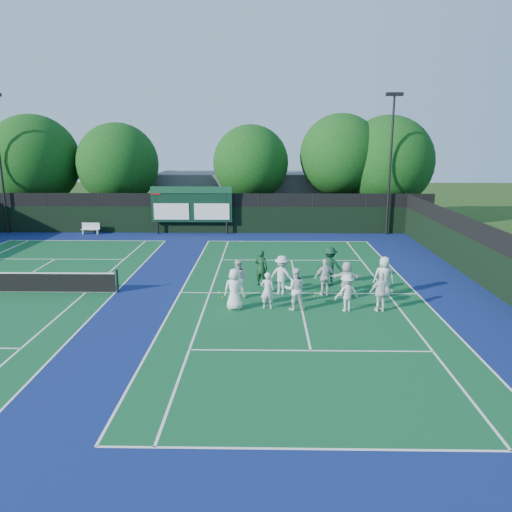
{
  "coord_description": "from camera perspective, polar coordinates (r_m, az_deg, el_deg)",
  "views": [
    {
      "loc": [
        -1.57,
        -21.08,
        7.01
      ],
      "look_at": [
        -2.0,
        3.0,
        1.3
      ],
      "focal_mm": 35.0,
      "sensor_mm": 36.0,
      "label": 1
    }
  ],
  "objects": [
    {
      "name": "player_back_0",
      "position": [
        22.35,
        -2.1,
        -2.58
      ],
      "size": [
        0.88,
        0.7,
        1.76
      ],
      "primitive_type": "imported",
      "rotation": [
        0.0,
        0.0,
        3.1
      ],
      "color": "silver",
      "rests_on": "ground"
    },
    {
      "name": "player_front_0",
      "position": [
        20.8,
        -2.48,
        -3.81
      ],
      "size": [
        0.87,
        0.58,
        1.76
      ],
      "primitive_type": "imported",
      "rotation": [
        0.0,
        0.0,
        3.12
      ],
      "color": "white",
      "rests_on": "ground"
    },
    {
      "name": "tree_c",
      "position": [
        40.72,
        -0.39,
        10.37
      ],
      "size": [
        6.03,
        6.03,
        8.08
      ],
      "color": "black",
      "rests_on": "ground"
    },
    {
      "name": "bench",
      "position": [
        39.24,
        -18.37,
        3.05
      ],
      "size": [
        1.37,
        0.44,
        0.86
      ],
      "color": "silver",
      "rests_on": "ground"
    },
    {
      "name": "tennis_ball_3",
      "position": [
        22.51,
        -3.84,
        -4.74
      ],
      "size": [
        0.07,
        0.07,
        0.07
      ],
      "primitive_type": "sphere",
      "color": "#BFCA17",
      "rests_on": "ground"
    },
    {
      "name": "tennis_ball_1",
      "position": [
        24.32,
        4.67,
        -3.37
      ],
      "size": [
        0.07,
        0.07,
        0.07
      ],
      "primitive_type": "sphere",
      "color": "#BFCA17",
      "rests_on": "ground"
    },
    {
      "name": "tree_e",
      "position": [
        41.89,
        14.94,
        10.07
      ],
      "size": [
        7.33,
        7.33,
        8.8
      ],
      "color": "black",
      "rests_on": "ground"
    },
    {
      "name": "player_front_3",
      "position": [
        20.97,
        10.34,
        -4.14
      ],
      "size": [
        1.13,
        0.82,
        1.58
      ],
      "primitive_type": "imported",
      "rotation": [
        0.0,
        0.0,
        3.39
      ],
      "color": "silver",
      "rests_on": "ground"
    },
    {
      "name": "tree_a",
      "position": [
        44.72,
        -23.83,
        9.71
      ],
      "size": [
        7.32,
        7.32,
        8.89
      ],
      "color": "black",
      "rests_on": "ground"
    },
    {
      "name": "court_apron",
      "position": [
        23.58,
        -9.88,
        -4.15
      ],
      "size": [
        34.0,
        32.0,
        0.01
      ],
      "primitive_type": "cube",
      "color": "navy",
      "rests_on": "ground"
    },
    {
      "name": "near_court",
      "position": [
        23.21,
        4.87,
        -4.26
      ],
      "size": [
        11.05,
        23.85,
        0.01
      ],
      "color": "#105027",
      "rests_on": "ground"
    },
    {
      "name": "tennis_ball_0",
      "position": [
        23.33,
        -4.19,
        -4.09
      ],
      "size": [
        0.07,
        0.07,
        0.07
      ],
      "primitive_type": "sphere",
      "color": "#BFCA17",
      "rests_on": "ground"
    },
    {
      "name": "coach_left",
      "position": [
        24.14,
        0.61,
        -1.37
      ],
      "size": [
        0.75,
        0.62,
        1.76
      ],
      "primitive_type": "imported",
      "rotation": [
        0.0,
        0.0,
        2.79
      ],
      "color": "#0F3A1D",
      "rests_on": "ground"
    },
    {
      "name": "back_fence",
      "position": [
        37.77,
        -5.74,
        4.67
      ],
      "size": [
        34.0,
        0.08,
        3.0
      ],
      "color": "black",
      "rests_on": "ground"
    },
    {
      "name": "player_back_4",
      "position": [
        23.21,
        14.41,
        -2.3
      ],
      "size": [
        0.96,
        0.68,
        1.85
      ],
      "primitive_type": "imported",
      "rotation": [
        0.0,
        0.0,
        3.03
      ],
      "color": "white",
      "rests_on": "ground"
    },
    {
      "name": "coach_right",
      "position": [
        24.48,
        8.43,
        -1.15
      ],
      "size": [
        1.3,
        0.85,
        1.89
      ],
      "primitive_type": "imported",
      "rotation": [
        0.0,
        0.0,
        3.02
      ],
      "color": "#0F3720",
      "rests_on": "ground"
    },
    {
      "name": "divider_fence_right",
      "position": [
        25.12,
        25.88,
        -1.03
      ],
      "size": [
        0.08,
        32.0,
        3.0
      ],
      "color": "black",
      "rests_on": "ground"
    },
    {
      "name": "player_back_2",
      "position": [
        22.88,
        7.9,
        -2.4
      ],
      "size": [
        1.07,
        0.65,
        1.71
      ],
      "primitive_type": "imported",
      "rotation": [
        0.0,
        0.0,
        3.39
      ],
      "color": "silver",
      "rests_on": "ground"
    },
    {
      "name": "scoreboard",
      "position": [
        37.38,
        -7.4,
        5.83
      ],
      "size": [
        6.0,
        0.21,
        3.55
      ],
      "color": "black",
      "rests_on": "ground"
    },
    {
      "name": "player_front_4",
      "position": [
        21.2,
        14.11,
        -4.03
      ],
      "size": [
        1.01,
        0.51,
        1.66
      ],
      "primitive_type": "imported",
      "rotation": [
        0.0,
        0.0,
        3.25
      ],
      "color": "white",
      "rests_on": "ground"
    },
    {
      "name": "player_front_2",
      "position": [
        20.8,
        4.48,
        -3.77
      ],
      "size": [
        0.92,
        0.73,
        1.81
      ],
      "primitive_type": "imported",
      "rotation": [
        0.0,
        0.0,
        3.2
      ],
      "color": "white",
      "rests_on": "ground"
    },
    {
      "name": "player_back_1",
      "position": [
        22.86,
        2.96,
        -2.18
      ],
      "size": [
        1.33,
        1.08,
        1.8
      ],
      "primitive_type": "imported",
      "rotation": [
        0.0,
        0.0,
        2.74
      ],
      "color": "silver",
      "rests_on": "ground"
    },
    {
      "name": "tennis_ball_5",
      "position": [
        22.78,
        6.64,
        -4.58
      ],
      "size": [
        0.07,
        0.07,
        0.07
      ],
      "primitive_type": "sphere",
      "color": "#BFCA17",
      "rests_on": "ground"
    },
    {
      "name": "tree_d",
      "position": [
        41.14,
        9.82,
        11.08
      ],
      "size": [
        6.47,
        6.47,
        8.93
      ],
      "color": "black",
      "rests_on": "ground"
    },
    {
      "name": "tree_b",
      "position": [
        42.37,
        -15.27,
        9.9
      ],
      "size": [
        6.52,
        6.52,
        8.24
      ],
      "color": "black",
      "rests_on": "ground"
    },
    {
      "name": "ground",
      "position": [
        22.27,
        5.03,
        -5.06
      ],
      "size": [
        120.0,
        120.0,
        0.0
      ],
      "primitive_type": "plane",
      "color": "#1E3C10",
      "rests_on": "ground"
    },
    {
      "name": "light_pole_right",
      "position": [
        37.88,
        15.21,
        11.82
      ],
      "size": [
        1.2,
        0.3,
        10.12
      ],
      "color": "black",
      "rests_on": "ground"
    },
    {
      "name": "player_front_1",
      "position": [
        20.89,
        1.31,
        -3.97
      ],
      "size": [
        0.59,
        0.39,
        1.59
      ],
      "primitive_type": "imported",
      "rotation": [
        0.0,
        0.0,
        3.12
      ],
      "color": "silver",
      "rests_on": "ground"
    },
    {
      "name": "clubhouse",
      "position": [
        45.36,
        0.48,
        7.0
      ],
      "size": [
        18.0,
        6.0,
        4.0
      ],
      "primitive_type": "cube",
      "color": "slate",
      "rests_on": "ground"
    },
    {
      "name": "player_back_3",
      "position": [
        22.97,
        10.29,
        -2.56
      ],
      "size": [
        1.5,
        0.53,
        1.6
      ],
      "primitive_type": "imported",
      "rotation": [
        0.0,
        0.0,
        3.1
      ],
      "color": "silver",
      "rests_on": "ground"
    }
  ]
}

